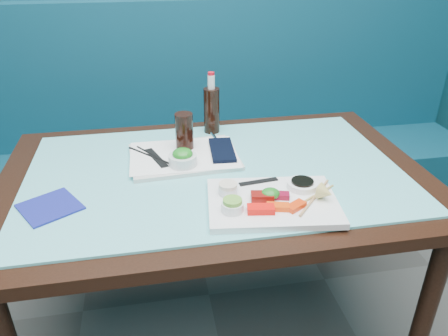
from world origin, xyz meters
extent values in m
cube|color=#0D4155|center=(0.00, 2.22, 0.23)|extent=(3.00, 0.55, 0.45)
cube|color=#0D4155|center=(0.00, 2.44, 0.70)|extent=(3.00, 0.12, 0.95)
cube|color=black|center=(0.00, 1.45, 0.73)|extent=(1.40, 0.90, 0.04)
cylinder|color=black|center=(0.62, 1.08, 0.35)|extent=(0.06, 0.06, 0.71)
cylinder|color=black|center=(-0.62, 1.82, 0.35)|extent=(0.06, 0.06, 0.71)
cylinder|color=black|center=(0.62, 1.82, 0.35)|extent=(0.06, 0.06, 0.71)
cube|color=#6AD0D5|center=(0.00, 1.45, 0.75)|extent=(1.22, 0.76, 0.01)
cube|color=white|center=(0.13, 1.21, 0.77)|extent=(0.40, 0.31, 0.02)
cube|color=#FF100A|center=(0.08, 1.16, 0.79)|extent=(0.08, 0.05, 0.02)
cube|color=#FF450A|center=(0.13, 1.16, 0.78)|extent=(0.07, 0.04, 0.02)
cube|color=#F23709|center=(0.18, 1.16, 0.78)|extent=(0.07, 0.06, 0.01)
cube|color=maroon|center=(0.10, 1.22, 0.79)|extent=(0.07, 0.05, 0.02)
cube|color=maroon|center=(0.15, 1.22, 0.78)|extent=(0.05, 0.04, 0.02)
ellipsoid|color=#1C771B|center=(0.12, 1.22, 0.79)|extent=(0.07, 0.07, 0.03)
cylinder|color=white|center=(0.00, 1.18, 0.79)|extent=(0.08, 0.08, 0.03)
cylinder|color=#68AD38|center=(0.00, 1.18, 0.81)|extent=(0.07, 0.07, 0.01)
cylinder|color=white|center=(0.01, 1.27, 0.79)|extent=(0.07, 0.07, 0.02)
cylinder|color=beige|center=(0.01, 1.27, 0.81)|extent=(0.07, 0.07, 0.01)
cylinder|color=white|center=(0.23, 1.26, 0.79)|extent=(0.11, 0.11, 0.02)
cylinder|color=black|center=(0.23, 1.26, 0.80)|extent=(0.08, 0.08, 0.01)
cone|color=#D9C467|center=(0.27, 1.18, 0.80)|extent=(0.06, 0.06, 0.05)
cube|color=black|center=(0.11, 1.32, 0.78)|extent=(0.12, 0.03, 0.00)
cylinder|color=tan|center=(0.24, 1.20, 0.78)|extent=(0.18, 0.11, 0.01)
cylinder|color=tan|center=(0.25, 1.20, 0.78)|extent=(0.15, 0.17, 0.01)
cube|color=silver|center=(-0.09, 1.56, 0.76)|extent=(0.38, 0.29, 0.01)
cube|color=white|center=(-0.09, 1.56, 0.77)|extent=(0.37, 0.26, 0.00)
cylinder|color=silver|center=(-0.10, 1.48, 0.79)|extent=(0.12, 0.12, 0.04)
ellipsoid|color=#1D7D1D|center=(-0.10, 1.48, 0.81)|extent=(0.09, 0.09, 0.03)
cylinder|color=black|center=(-0.08, 1.61, 0.84)|extent=(0.06, 0.06, 0.13)
cube|color=black|center=(0.04, 1.56, 0.78)|extent=(0.09, 0.19, 0.01)
cylinder|color=white|center=(0.04, 1.66, 0.78)|extent=(0.02, 0.10, 0.01)
cylinder|color=black|center=(-0.19, 1.55, 0.78)|extent=(0.18, 0.20, 0.01)
cylinder|color=black|center=(-0.18, 1.55, 0.77)|extent=(0.14, 0.21, 0.01)
cube|color=black|center=(-0.19, 1.55, 0.77)|extent=(0.08, 0.16, 0.00)
cylinder|color=black|center=(0.04, 1.77, 0.85)|extent=(0.08, 0.08, 0.18)
cylinder|color=white|center=(0.04, 1.77, 0.96)|extent=(0.03, 0.03, 0.05)
cylinder|color=red|center=(0.04, 1.77, 0.99)|extent=(0.03, 0.03, 0.01)
cube|color=navy|center=(-0.50, 1.31, 0.76)|extent=(0.21, 0.21, 0.01)
camera|label=1|loc=(-0.20, 0.20, 1.44)|focal=35.00mm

